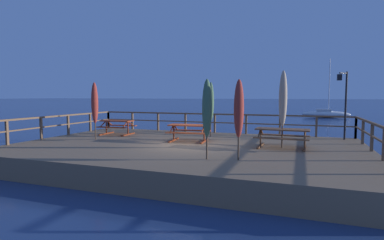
# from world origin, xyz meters

# --- Properties ---
(ground_plane) EXTENTS (600.00, 600.00, 0.00)m
(ground_plane) POSITION_xyz_m (0.00, 0.00, 0.00)
(ground_plane) COLOR navy
(wooden_deck) EXTENTS (14.45, 9.22, 0.80)m
(wooden_deck) POSITION_xyz_m (0.00, 0.00, 0.40)
(wooden_deck) COLOR #846647
(wooden_deck) RESTS_ON ground
(railing_waterside_far) EXTENTS (14.25, 0.10, 1.09)m
(railing_waterside_far) POSITION_xyz_m (0.00, 4.46, 1.54)
(railing_waterside_far) COLOR brown
(railing_waterside_far) RESTS_ON wooden_deck
(railing_side_left) EXTENTS (0.10, 9.02, 1.09)m
(railing_side_left) POSITION_xyz_m (-7.08, 0.00, 1.54)
(railing_side_left) COLOR brown
(railing_side_left) RESTS_ON wooden_deck
(railing_side_right) EXTENTS (0.10, 9.02, 1.09)m
(railing_side_right) POSITION_xyz_m (7.08, 0.00, 1.54)
(railing_side_right) COLOR brown
(railing_side_right) RESTS_ON wooden_deck
(picnic_table_back_left) EXTENTS (1.92, 1.56, 0.78)m
(picnic_table_back_left) POSITION_xyz_m (-0.25, 0.94, 1.35)
(picnic_table_back_left) COLOR #993819
(picnic_table_back_left) RESTS_ON wooden_deck
(picnic_table_back_right) EXTENTS (1.74, 1.48, 0.78)m
(picnic_table_back_right) POSITION_xyz_m (-4.72, 1.91, 1.35)
(picnic_table_back_right) COLOR #993819
(picnic_table_back_right) RESTS_ON wooden_deck
(picnic_table_front_left) EXTENTS (2.12, 1.49, 0.78)m
(picnic_table_front_left) POSITION_xyz_m (3.88, 0.56, 1.36)
(picnic_table_front_left) COLOR brown
(picnic_table_front_left) RESTS_ON wooden_deck
(patio_umbrella_tall_front) EXTENTS (0.32, 0.32, 2.60)m
(patio_umbrella_tall_front) POSITION_xyz_m (2.69, -2.35, 2.45)
(patio_umbrella_tall_front) COLOR #4C3828
(patio_umbrella_tall_front) RESTS_ON wooden_deck
(patio_umbrella_short_mid) EXTENTS (0.32, 0.32, 2.62)m
(patio_umbrella_short_mid) POSITION_xyz_m (1.70, -2.58, 2.46)
(patio_umbrella_short_mid) COLOR #4C3828
(patio_umbrella_short_mid) RESTS_ON wooden_deck
(patio_umbrella_tall_back_right) EXTENTS (0.32, 0.32, 3.07)m
(patio_umbrella_tall_back_right) POSITION_xyz_m (3.87, 0.58, 2.75)
(patio_umbrella_tall_back_right) COLOR #4C3828
(patio_umbrella_tall_back_right) RESTS_ON wooden_deck
(patio_umbrella_tall_mid_left) EXTENTS (0.32, 0.32, 2.77)m
(patio_umbrella_tall_mid_left) POSITION_xyz_m (0.24, 2.84, 2.56)
(patio_umbrella_tall_mid_left) COLOR #4C3828
(patio_umbrella_tall_mid_left) RESTS_ON wooden_deck
(patio_umbrella_tall_mid_right) EXTENTS (0.32, 0.32, 2.71)m
(patio_umbrella_tall_mid_right) POSITION_xyz_m (-4.66, 0.01, 2.52)
(patio_umbrella_tall_mid_right) COLOR #4C3828
(patio_umbrella_tall_mid_right) RESTS_ON wooden_deck
(lamp_post_hooked) EXTENTS (0.50, 0.57, 3.20)m
(lamp_post_hooked) POSITION_xyz_m (6.40, 3.76, 2.91)
(lamp_post_hooked) COLOR black
(lamp_post_hooked) RESTS_ON wooden_deck
(sailboat_distant) EXTENTS (6.05, 1.89, 7.72)m
(sailboat_distant) POSITION_xyz_m (7.64, 31.80, 0.51)
(sailboat_distant) COLOR white
(sailboat_distant) RESTS_ON ground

